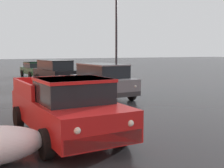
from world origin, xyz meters
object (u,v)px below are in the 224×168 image
Objects in this scene: pickup_truck_red_approaching_near_lane at (66,107)px; sedan_green_parked_far_down_block at (35,69)px; street_lamp_post at (116,33)px; suv_grey_parked_kerbside_close at (102,79)px; suv_black_parked_kerbside_mid at (55,71)px.

pickup_truck_red_approaching_near_lane is 1.16× the size of sedan_green_parked_far_down_block.
street_lamp_post reaches higher than sedan_green_parked_far_down_block.
sedan_green_parked_far_down_block is 12.71m from street_lamp_post.
suv_grey_parked_kerbside_close and suv_black_parked_kerbside_mid have the same top height.
suv_black_parked_kerbside_mid is 7.42m from sedan_green_parked_far_down_block.
street_lamp_post is at bearing 50.12° from suv_grey_parked_kerbside_close.
pickup_truck_red_approaching_near_lane is 21.30m from sedan_green_parked_far_down_block.
pickup_truck_red_approaching_near_lane is at bearing -100.33° from sedan_green_parked_far_down_block.
sedan_green_parked_far_down_block is (-0.19, 14.95, -0.23)m from suv_grey_parked_kerbside_close.
sedan_green_parked_far_down_block is 0.69× the size of street_lamp_post.
sedan_green_parked_far_down_block is (3.82, 20.95, -0.13)m from pickup_truck_red_approaching_near_lane.
suv_black_parked_kerbside_mid reaches higher than pickup_truck_red_approaching_near_lane.
suv_black_parked_kerbside_mid is (3.67, 13.54, 0.11)m from pickup_truck_red_approaching_near_lane.
suv_grey_parked_kerbside_close is at bearing 56.24° from pickup_truck_red_approaching_near_lane.
sedan_green_parked_far_down_block is (0.15, 7.41, -0.24)m from suv_black_parked_kerbside_mid.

